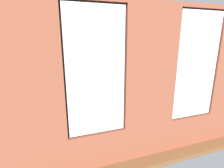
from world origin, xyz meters
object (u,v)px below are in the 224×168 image
media_console (31,105)px  potted_plant_foreground_right (41,79)px  papasan_chair (72,83)px  couch_left (163,94)px  candle_jar (107,91)px  remote_silver (110,93)px  coffee_table (107,94)px  remote_black (96,94)px  tv_flatscreen (29,89)px  potted_plant_near_tv (47,98)px  cup_ceramic (101,91)px  potted_plant_corner_near_left (139,75)px  remote_gray (116,90)px  couch_by_window (105,130)px  potted_plant_corner_far_left (210,103)px

media_console → potted_plant_foreground_right: (-0.30, -1.57, 0.53)m
papasan_chair → couch_left: bearing=144.3°
couch_left → papasan_chair: size_ratio=1.76×
candle_jar → remote_silver: size_ratio=0.59×
coffee_table → remote_black: remote_black is taller
coffee_table → remote_black: 0.46m
tv_flatscreen → papasan_chair: 2.25m
media_console → potted_plant_near_tv: potted_plant_near_tv is taller
candle_jar → remote_silver: (-0.11, 0.12, -0.04)m
coffee_table → cup_ceramic: size_ratio=15.00×
media_console → potted_plant_corner_near_left: 5.08m
cup_ceramic → remote_gray: bearing=-176.1°
tv_flatscreen → potted_plant_corner_near_left: size_ratio=0.68×
couch_by_window → tv_flatscreen: bearing=-54.4°
potted_plant_corner_far_left → coffee_table: bearing=-49.8°
remote_silver → media_console: (2.73, -0.13, -0.18)m
media_console → potted_plant_foreground_right: bearing=-100.9°
tv_flatscreen → potted_plant_corner_far_left: size_ratio=0.70×
couch_left → media_console: couch_left is taller
candle_jar → tv_flatscreen: (2.62, -0.02, 0.34)m
remote_black → potted_plant_corner_far_left: potted_plant_corner_far_left is taller
couch_by_window → potted_plant_near_tv: (1.24, -1.51, 0.43)m
coffee_table → tv_flatscreen: (2.62, -0.02, 0.44)m
coffee_table → potted_plant_corner_far_left: bearing=130.2°
tv_flatscreen → media_console: bearing=90.0°
couch_by_window → papasan_chair: size_ratio=1.66×
tv_flatscreen → potted_plant_corner_far_left: (-4.80, 2.60, -0.15)m
media_console → potted_plant_corner_near_left: potted_plant_corner_near_left is taller
candle_jar → papasan_chair: papasan_chair is taller
remote_silver → coffee_table: bearing=-90.9°
potted_plant_corner_near_left → coffee_table: bearing=36.8°
coffee_table → potted_plant_corner_near_left: 2.74m
tv_flatscreen → potted_plant_foreground_right: bearing=-101.0°
couch_left → potted_plant_corner_far_left: size_ratio=1.51×
remote_black → potted_plant_corner_near_left: 3.16m
coffee_table → candle_jar: bearing=-76.0°
papasan_chair → potted_plant_corner_far_left: (-3.26, 4.20, 0.20)m
remote_black → couch_by_window: bearing=-68.2°
couch_by_window → couch_left: same height
coffee_table → potted_plant_near_tv: 2.33m
remote_silver → candle_jar: bearing=-90.9°
papasan_chair → remote_gray: bearing=135.2°
potted_plant_near_tv → potted_plant_corner_far_left: bearing=159.3°
media_console → potted_plant_corner_near_left: (-4.81, -1.62, 0.34)m
coffee_table → papasan_chair: 1.95m
coffee_table → papasan_chair: (1.08, -1.62, 0.09)m
potted_plant_corner_far_left → potted_plant_near_tv: (4.25, -1.61, 0.12)m
couch_left → tv_flatscreen: tv_flatscreen is taller
media_console → tv_flatscreen: 0.56m
couch_by_window → papasan_chair: bearing=-86.5°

